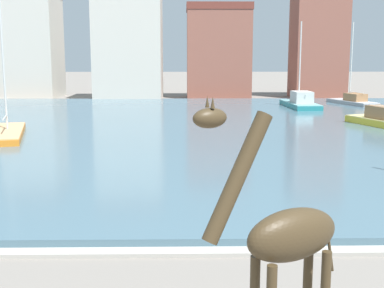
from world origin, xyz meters
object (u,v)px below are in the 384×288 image
at_px(sailboat_orange, 8,134).
at_px(sailboat_teal, 299,104).
at_px(giraffe_statue, 285,242).
at_px(sailboat_grey, 349,102).

relative_size(sailboat_orange, sailboat_teal, 1.11).
distance_m(giraffe_statue, sailboat_orange, 26.84).
distance_m(sailboat_grey, sailboat_teal, 6.41).
xyz_separation_m(sailboat_grey, sailboat_teal, (-5.68, -2.96, 0.11)).
xyz_separation_m(giraffe_statue, sailboat_teal, (9.20, 40.39, -1.77)).
distance_m(giraffe_statue, sailboat_grey, 45.88).
distance_m(sailboat_grey, sailboat_orange, 33.39).
xyz_separation_m(sailboat_orange, sailboat_teal, (21.40, 16.57, 0.19)).
xyz_separation_m(giraffe_statue, sailboat_orange, (-12.21, 23.83, -1.96)).
xyz_separation_m(giraffe_statue, sailboat_grey, (14.88, 43.35, -1.88)).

